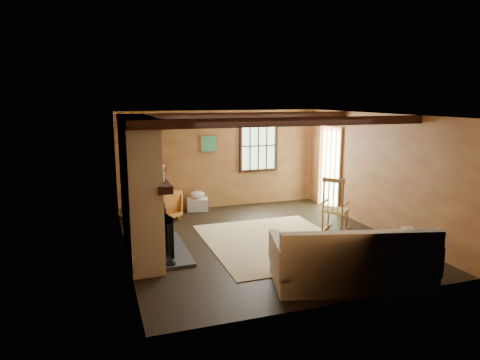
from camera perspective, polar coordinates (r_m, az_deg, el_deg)
name	(u,v)px	position (r m, az deg, el deg)	size (l,w,h in m)	color
ground	(261,240)	(8.34, 2.78, -7.99)	(5.50, 5.50, 0.00)	black
room_envelope	(267,154)	(8.28, 3.65, 3.49)	(5.02, 5.52, 2.44)	#A46D3A
fireplace	(141,192)	(7.54, -13.10, -1.63)	(1.02, 2.30, 2.40)	#9C4B3C
rug	(274,242)	(8.24, 4.60, -8.24)	(2.50, 3.00, 0.01)	#C6B684
rocking_chair	(335,209)	(8.90, 12.51, -3.77)	(0.90, 0.88, 1.15)	tan
sofa	(352,263)	(6.56, 14.74, -10.68)	(2.47, 1.55, 0.93)	beige
firewood_pile	(137,211)	(10.16, -13.59, -4.03)	(0.74, 0.13, 0.27)	brown
laundry_basket	(198,204)	(10.46, -5.69, -3.25)	(0.50, 0.38, 0.30)	silver
basket_pillow	(197,195)	(10.40, -5.71, -1.96)	(0.36, 0.29, 0.18)	beige
armchair	(159,205)	(9.73, -10.70, -3.32)	(0.73, 0.75, 0.68)	#BF6026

